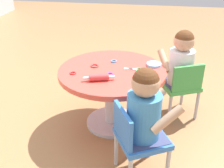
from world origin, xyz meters
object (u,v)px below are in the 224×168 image
seated_child_left (145,107)px  rolling_pin (99,77)px  craft_scissors (135,69)px  craft_table (112,84)px  seated_child_right (181,60)px  child_chair_right (180,86)px  child_chair_left (137,138)px

seated_child_left → rolling_pin: 0.48m
seated_child_left → craft_scissors: bearing=11.1°
craft_table → seated_child_left: (-0.53, -0.29, 0.14)m
craft_table → craft_scissors: 0.22m
seated_child_left → craft_scissors: (0.56, 0.11, -0.01)m
seated_child_right → child_chair_right: bearing=-155.5°
seated_child_right → craft_scissors: size_ratio=3.77×
seated_child_left → rolling_pin: seated_child_left is taller
craft_table → seated_child_right: size_ratio=1.67×
craft_table → child_chair_right: child_chair_right is taller
craft_table → rolling_pin: 0.26m
child_chair_left → seated_child_left: seated_child_left is taller
craft_table → child_chair_right: (0.22, -0.57, -0.08)m
seated_child_right → rolling_pin: size_ratio=2.24×
rolling_pin → child_chair_right: bearing=-56.0°
craft_table → seated_child_right: seated_child_right is taller
craft_table → craft_scissors: craft_scissors is taller
craft_scissors → seated_child_left: bearing=-168.9°
craft_table → rolling_pin: bearing=163.0°
seated_child_right → seated_child_left: bearing=161.7°
rolling_pin → seated_child_right: bearing=-53.1°
child_chair_right → rolling_pin: 0.79m
seated_child_left → craft_table: bearing=28.4°
rolling_pin → craft_scissors: bearing=-46.4°
craft_table → child_chair_right: size_ratio=1.59×
child_chair_right → craft_scissors: bearing=116.6°
craft_table → seated_child_left: seated_child_left is taller
child_chair_left → craft_scissors: 0.62m
craft_table → seated_child_right: bearing=-65.0°
seated_child_left → child_chair_right: (0.75, -0.28, -0.23)m
craft_table → child_chair_left: child_chair_left is taller
child_chair_left → craft_scissors: (0.58, 0.07, 0.21)m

